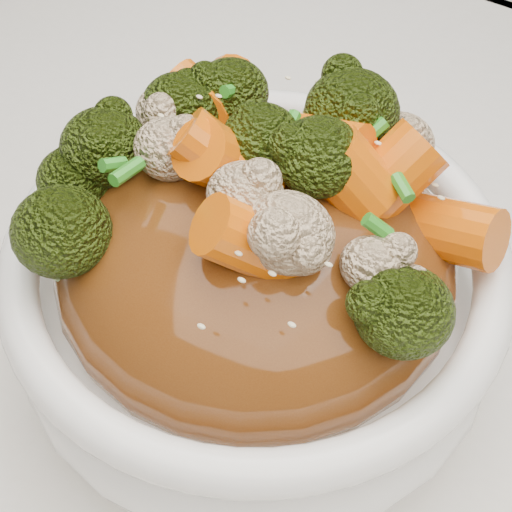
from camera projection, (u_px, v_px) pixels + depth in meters
The scene contains 8 objects.
tablecloth at pixel (349, 427), 0.41m from camera, with size 1.20×0.80×0.04m, color white.
bowl at pixel (256, 302), 0.38m from camera, with size 0.23×0.23×0.09m, color white, non-canonical shape.
sauce_base at pixel (256, 261), 0.36m from camera, with size 0.18×0.18×0.10m, color #5C2E0F.
carrots at pixel (256, 151), 0.31m from camera, with size 0.18×0.18×0.05m, color #DC5F07, non-canonical shape.
broccoli at pixel (256, 153), 0.31m from camera, with size 0.18×0.18×0.05m, color black, non-canonical shape.
cauliflower at pixel (256, 157), 0.31m from camera, with size 0.18×0.18×0.04m, color beige, non-canonical shape.
scallions at pixel (256, 149), 0.30m from camera, with size 0.14×0.14×0.02m, color #277F1D, non-canonical shape.
sesame_seeds at pixel (256, 149), 0.30m from camera, with size 0.16×0.16×0.01m, color beige, non-canonical shape.
Camera 1 is at (0.07, -0.19, 1.10)m, focal length 55.00 mm.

